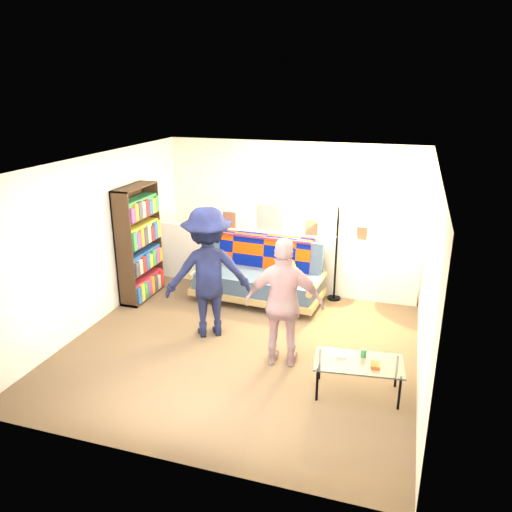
# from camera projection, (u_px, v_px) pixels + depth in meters

# --- Properties ---
(ground) EXTENTS (5.00, 5.00, 0.00)m
(ground) POSITION_uv_depth(u_px,v_px,m) (247.00, 337.00, 6.90)
(ground) COLOR brown
(ground) RESTS_ON ground
(room_shell) EXTENTS (4.60, 5.05, 2.45)m
(room_shell) POSITION_uv_depth(u_px,v_px,m) (258.00, 211.00, 6.77)
(room_shell) COLOR silver
(room_shell) RESTS_ON ground
(half_wall_ledge) EXTENTS (4.45, 0.15, 1.00)m
(half_wall_ledge) POSITION_uv_depth(u_px,v_px,m) (281.00, 261.00, 8.36)
(half_wall_ledge) COLOR silver
(half_wall_ledge) RESTS_ON ground
(ledge_decor) EXTENTS (2.97, 0.02, 0.45)m
(ledge_decor) POSITION_uv_depth(u_px,v_px,m) (268.00, 221.00, 8.18)
(ledge_decor) COLOR brown
(ledge_decor) RESTS_ON half_wall_ledge
(futon_sofa) EXTENTS (2.10, 1.12, 0.88)m
(futon_sofa) POSITION_uv_depth(u_px,v_px,m) (260.00, 275.00, 7.98)
(futon_sofa) COLOR #A1854E
(futon_sofa) RESTS_ON ground
(bookshelf) EXTENTS (0.31, 0.92, 1.83)m
(bookshelf) POSITION_uv_depth(u_px,v_px,m) (139.00, 247.00, 7.94)
(bookshelf) COLOR black
(bookshelf) RESTS_ON ground
(coffee_table) EXTENTS (1.03, 0.64, 0.50)m
(coffee_table) POSITION_uv_depth(u_px,v_px,m) (359.00, 364.00, 5.51)
(coffee_table) COLOR black
(coffee_table) RESTS_ON ground
(floor_lamp) EXTENTS (0.37, 0.30, 1.61)m
(floor_lamp) POSITION_uv_depth(u_px,v_px,m) (338.00, 231.00, 7.76)
(floor_lamp) COLOR black
(floor_lamp) RESTS_ON ground
(person_left) EXTENTS (1.34, 1.15, 1.80)m
(person_left) POSITION_uv_depth(u_px,v_px,m) (208.00, 273.00, 6.72)
(person_left) COLOR black
(person_left) RESTS_ON ground
(person_right) EXTENTS (1.00, 0.52, 1.63)m
(person_right) POSITION_uv_depth(u_px,v_px,m) (284.00, 303.00, 5.99)
(person_right) COLOR pink
(person_right) RESTS_ON ground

